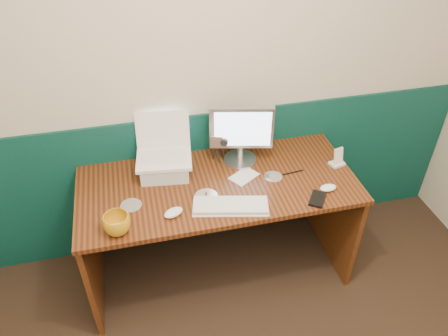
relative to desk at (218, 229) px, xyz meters
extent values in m
cube|color=beige|center=(0.00, 0.37, 0.88)|extent=(3.50, 0.04, 2.50)
cube|color=#062E23|center=(0.00, 0.36, 0.12)|extent=(3.48, 0.02, 1.00)
cube|color=#39160A|center=(0.00, 0.00, 0.00)|extent=(1.60, 0.70, 0.75)
cube|color=silver|center=(-0.28, 0.16, 0.42)|extent=(0.30, 0.26, 0.09)
cube|color=silver|center=(0.02, -0.22, 0.39)|extent=(0.42, 0.22, 0.02)
ellipsoid|color=white|center=(0.59, -0.20, 0.39)|extent=(0.10, 0.06, 0.03)
ellipsoid|color=white|center=(-0.29, -0.21, 0.39)|extent=(0.13, 0.10, 0.04)
imported|color=#C68C12|center=(-0.57, -0.26, 0.43)|extent=(0.18, 0.18, 0.11)
cylinder|color=silver|center=(-0.09, -0.12, 0.39)|extent=(0.13, 0.13, 0.03)
cylinder|color=#ADB2BD|center=(-0.50, -0.08, 0.38)|extent=(0.12, 0.12, 0.00)
cylinder|color=silver|center=(0.33, -0.02, 0.38)|extent=(0.11, 0.11, 0.00)
cylinder|color=black|center=(0.45, -0.01, 0.38)|extent=(0.14, 0.02, 0.01)
cube|color=white|center=(0.16, 0.02, 0.38)|extent=(0.20, 0.18, 0.00)
cube|color=silver|center=(0.74, 0.00, 0.38)|extent=(0.10, 0.08, 0.02)
cube|color=white|center=(0.74, 0.00, 0.44)|extent=(0.06, 0.04, 0.10)
cube|color=black|center=(0.50, -0.27, 0.38)|extent=(0.14, 0.15, 0.02)
camera|label=1|loc=(-0.41, -1.90, 1.97)|focal=35.00mm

